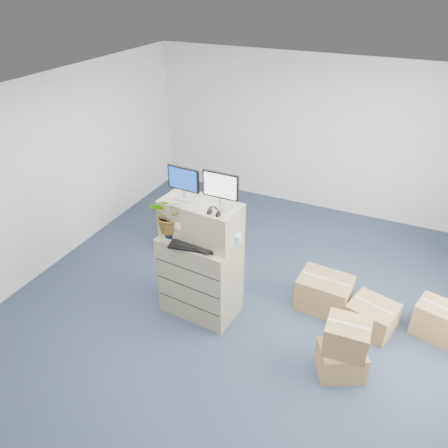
{
  "coord_description": "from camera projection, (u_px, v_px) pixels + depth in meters",
  "views": [
    {
      "loc": [
        1.77,
        -4.03,
        4.04
      ],
      "look_at": [
        -0.3,
        0.4,
        1.12
      ],
      "focal_mm": 35.0,
      "sensor_mm": 36.0,
      "label": 1
    }
  ],
  "objects": [
    {
      "name": "external_drive",
      "position": [
        229.0,
        239.0,
        5.32
      ],
      "size": [
        0.25,
        0.21,
        0.07
      ],
      "primitive_type": "cube",
      "rotation": [
        0.0,
        0.0,
        0.2
      ],
      "color": "black",
      "rests_on": "filing_cabinet_lower"
    },
    {
      "name": "wall_back",
      "position": [
        311.0,
        134.0,
        7.87
      ],
      "size": [
        6.0,
        0.02,
        2.8
      ],
      "primitive_type": "cube",
      "color": "silver",
      "rests_on": "ground"
    },
    {
      "name": "headphones",
      "position": [
        214.0,
        212.0,
        4.9
      ],
      "size": [
        0.14,
        0.03,
        0.14
      ],
      "primitive_type": "torus",
      "rotation": [
        1.57,
        0.0,
        -0.09
      ],
      "color": "black",
      "rests_on": "filing_cabinet_upper"
    },
    {
      "name": "office_chair",
      "position": [
        197.0,
        222.0,
        7.14
      ],
      "size": [
        0.93,
        0.89,
        0.81
      ],
      "primitive_type": "imported",
      "rotation": [
        0.0,
        0.0,
        3.35
      ],
      "color": "#57575B",
      "rests_on": "ground"
    },
    {
      "name": "filing_cabinet_upper",
      "position": [
        201.0,
        220.0,
        5.29
      ],
      "size": [
        1.01,
        0.57,
        0.48
      ],
      "primitive_type": "cube",
      "rotation": [
        0.0,
        0.0,
        -0.09
      ],
      "color": "tan",
      "rests_on": "filing_cabinet_lower"
    },
    {
      "name": "ground",
      "position": [
        231.0,
        314.0,
        5.85
      ],
      "size": [
        7.0,
        7.0,
        0.0
      ],
      "primitive_type": "plane",
      "color": "#252D43",
      "rests_on": "ground"
    },
    {
      "name": "water_bottle",
      "position": [
        205.0,
        229.0,
        5.32
      ],
      "size": [
        0.08,
        0.08,
        0.27
      ],
      "primitive_type": "cylinder",
      "color": "#999BA2",
      "rests_on": "filing_cabinet_lower"
    },
    {
      "name": "tissue_box",
      "position": [
        229.0,
        237.0,
        5.2
      ],
      "size": [
        0.31,
        0.2,
        0.11
      ],
      "primitive_type": "cube",
      "rotation": [
        0.0,
        0.0,
        0.22
      ],
      "color": "#409DDB",
      "rests_on": "external_drive"
    },
    {
      "name": "monitor_right",
      "position": [
        221.0,
        188.0,
        4.94
      ],
      "size": [
        0.44,
        0.17,
        0.44
      ],
      "rotation": [
        0.0,
        0.0,
        -0.01
      ],
      "color": "#99999E",
      "rests_on": "filing_cabinet_upper"
    },
    {
      "name": "potted_plant",
      "position": [
        170.0,
        218.0,
        5.28
      ],
      "size": [
        0.52,
        0.56,
        0.47
      ],
      "rotation": [
        0.0,
        0.0,
        -0.09
      ],
      "color": "#A9C59F",
      "rests_on": "filing_cabinet_lower"
    },
    {
      "name": "filing_cabinet_lower",
      "position": [
        200.0,
        276.0,
        5.66
      ],
      "size": [
        1.02,
        0.68,
        1.13
      ],
      "primitive_type": "cube",
      "rotation": [
        0.0,
        0.0,
        -0.09
      ],
      "color": "tan",
      "rests_on": "ground"
    },
    {
      "name": "monitor_left",
      "position": [
        184.0,
        181.0,
        5.13
      ],
      "size": [
        0.42,
        0.17,
        0.41
      ],
      "rotation": [
        0.0,
        0.0,
        -0.05
      ],
      "color": "#99999E",
      "rests_on": "filing_cabinet_upper"
    },
    {
      "name": "keyboard",
      "position": [
        193.0,
        246.0,
        5.22
      ],
      "size": [
        0.6,
        0.33,
        0.03
      ],
      "primitive_type": "cube",
      "rotation": [
        0.0,
        0.0,
        0.18
      ],
      "color": "black",
      "rests_on": "filing_cabinet_lower"
    },
    {
      "name": "phone_dock",
      "position": [
        196.0,
        233.0,
        5.42
      ],
      "size": [
        0.06,
        0.05,
        0.13
      ],
      "rotation": [
        0.0,
        0.0,
        -0.09
      ],
      "color": "silver",
      "rests_on": "filing_cabinet_lower"
    },
    {
      "name": "cardboard_boxes",
      "position": [
        364.0,
        318.0,
        5.43
      ],
      "size": [
        2.17,
        1.67,
        0.73
      ],
      "color": "olive",
      "rests_on": "ground"
    },
    {
      "name": "mouse",
      "position": [
        216.0,
        249.0,
        5.16
      ],
      "size": [
        0.1,
        0.07,
        0.03
      ],
      "primitive_type": "ellipsoid",
      "rotation": [
        0.0,
        0.0,
        0.19
      ],
      "color": "silver",
      "rests_on": "filing_cabinet_lower"
    }
  ]
}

